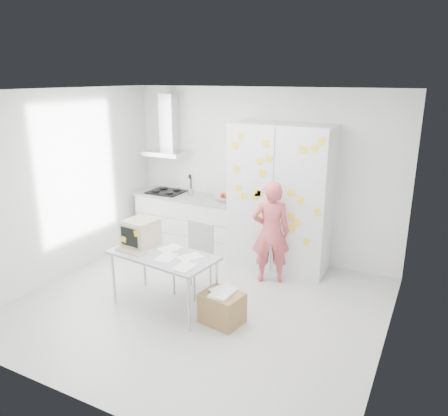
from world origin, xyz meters
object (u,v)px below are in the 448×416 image
at_px(person, 271,232).
at_px(desk, 149,242).
at_px(cardboard_box, 222,307).
at_px(chair, 196,254).

relative_size(person, desk, 1.04).
bearing_deg(cardboard_box, chair, 141.38).
xyz_separation_m(person, desk, (-1.18, -1.25, 0.08)).
height_order(desk, chair, desk).
bearing_deg(chair, person, 52.02).
height_order(person, cardboard_box, person).
bearing_deg(cardboard_box, person, 86.10).
bearing_deg(person, cardboard_box, 61.37).
xyz_separation_m(person, chair, (-0.78, -0.77, -0.19)).
height_order(person, desk, person).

